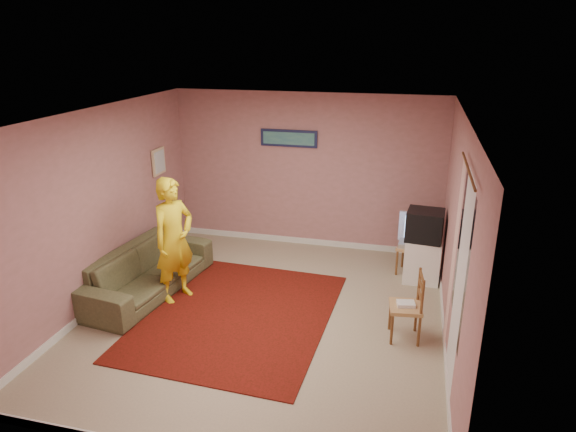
% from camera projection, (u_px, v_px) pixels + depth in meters
% --- Properties ---
extents(ground, '(5.00, 5.00, 0.00)m').
position_uv_depth(ground, '(265.00, 315.00, 6.70)').
color(ground, tan).
rests_on(ground, ground).
extents(wall_back, '(4.50, 0.02, 2.60)m').
position_uv_depth(wall_back, '(307.00, 171.00, 8.55)').
color(wall_back, '#AF7377').
rests_on(wall_back, ground).
extents(wall_front, '(4.50, 0.02, 2.60)m').
position_uv_depth(wall_front, '(172.00, 329.00, 3.98)').
color(wall_front, '#AF7377').
rests_on(wall_front, ground).
extents(wall_left, '(0.02, 5.00, 2.60)m').
position_uv_depth(wall_left, '(101.00, 207.00, 6.78)').
color(wall_left, '#AF7377').
rests_on(wall_left, ground).
extents(wall_right, '(0.02, 5.00, 2.60)m').
position_uv_depth(wall_right, '(456.00, 238.00, 5.75)').
color(wall_right, '#AF7377').
rests_on(wall_right, ground).
extents(ceiling, '(4.50, 5.00, 0.02)m').
position_uv_depth(ceiling, '(262.00, 114.00, 5.83)').
color(ceiling, white).
rests_on(ceiling, wall_back).
extents(baseboard_back, '(4.50, 0.02, 0.10)m').
position_uv_depth(baseboard_back, '(306.00, 241.00, 8.96)').
color(baseboard_back, silver).
rests_on(baseboard_back, ground).
extents(baseboard_left, '(0.02, 5.00, 0.10)m').
position_uv_depth(baseboard_left, '(112.00, 292.00, 7.20)').
color(baseboard_left, silver).
rests_on(baseboard_left, ground).
extents(baseboard_right, '(0.02, 5.00, 0.10)m').
position_uv_depth(baseboard_right, '(444.00, 335.00, 6.17)').
color(baseboard_right, silver).
rests_on(baseboard_right, ground).
extents(window, '(0.01, 1.10, 1.50)m').
position_uv_depth(window, '(462.00, 258.00, 4.88)').
color(window, black).
rests_on(window, wall_right).
extents(curtain_sheer, '(0.01, 0.75, 2.10)m').
position_uv_depth(curtain_sheer, '(459.00, 284.00, 4.81)').
color(curtain_sheer, silver).
rests_on(curtain_sheer, wall_right).
extents(curtain_floral, '(0.01, 0.35, 2.10)m').
position_uv_depth(curtain_floral, '(454.00, 255.00, 5.45)').
color(curtain_floral, '#F1E1CD').
rests_on(curtain_floral, wall_right).
extents(curtain_rod, '(0.02, 1.40, 0.02)m').
position_uv_depth(curtain_rod, '(468.00, 169.00, 4.60)').
color(curtain_rod, brown).
rests_on(curtain_rod, wall_right).
extents(picture_back, '(0.95, 0.04, 0.28)m').
position_uv_depth(picture_back, '(289.00, 138.00, 8.40)').
color(picture_back, '#16193D').
rests_on(picture_back, wall_back).
extents(picture_left, '(0.04, 0.38, 0.42)m').
position_uv_depth(picture_left, '(159.00, 162.00, 8.15)').
color(picture_left, beige).
rests_on(picture_left, wall_left).
extents(area_rug, '(2.44, 2.99, 0.02)m').
position_uv_depth(area_rug, '(238.00, 315.00, 6.69)').
color(area_rug, black).
rests_on(area_rug, ground).
extents(tv_cabinet, '(0.51, 0.46, 0.65)m').
position_uv_depth(tv_cabinet, '(422.00, 260.00, 7.55)').
color(tv_cabinet, white).
rests_on(tv_cabinet, ground).
extents(crt_tv, '(0.56, 0.51, 0.44)m').
position_uv_depth(crt_tv, '(425.00, 225.00, 7.37)').
color(crt_tv, black).
rests_on(crt_tv, tv_cabinet).
extents(chair_a, '(0.47, 0.45, 0.47)m').
position_uv_depth(chair_a, '(412.00, 241.00, 7.70)').
color(chair_a, tan).
rests_on(chair_a, ground).
extents(dvd_player, '(0.41, 0.30, 0.07)m').
position_uv_depth(dvd_player, '(412.00, 245.00, 7.72)').
color(dvd_player, '#B1B1B6').
rests_on(dvd_player, chair_a).
extents(blue_throw, '(0.44, 0.05, 0.46)m').
position_uv_depth(blue_throw, '(413.00, 226.00, 7.82)').
color(blue_throw, '#89A1E1').
rests_on(blue_throw, chair_a).
extents(chair_b, '(0.41, 0.43, 0.46)m').
position_uv_depth(chair_b, '(406.00, 299.00, 6.03)').
color(chair_b, tan).
rests_on(chair_b, ground).
extents(game_console, '(0.23, 0.19, 0.04)m').
position_uv_depth(game_console, '(406.00, 304.00, 6.05)').
color(game_console, white).
rests_on(game_console, chair_b).
extents(sofa, '(1.14, 2.30, 0.64)m').
position_uv_depth(sofa, '(147.00, 271.00, 7.21)').
color(sofa, brown).
rests_on(sofa, ground).
extents(person, '(0.64, 0.74, 1.72)m').
position_uv_depth(person, '(174.00, 240.00, 6.86)').
color(person, yellow).
rests_on(person, ground).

